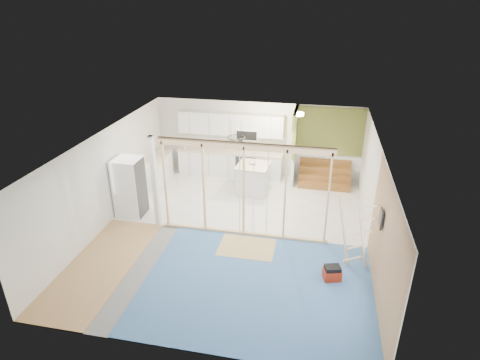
% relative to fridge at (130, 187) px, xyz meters
% --- Properties ---
extents(room, '(7.01, 8.01, 2.61)m').
position_rel_fridge_xyz_m(room, '(3.07, -0.45, 0.44)').
color(room, slate).
rests_on(room, ground).
extents(floor_overlays, '(7.00, 8.00, 0.03)m').
position_rel_fridge_xyz_m(floor_overlays, '(3.15, -0.39, -0.85)').
color(floor_overlays, silver).
rests_on(floor_overlays, room).
extents(stud_frame, '(4.66, 0.14, 2.60)m').
position_rel_fridge_xyz_m(stud_frame, '(2.83, -0.45, 0.73)').
color(stud_frame, beige).
rests_on(stud_frame, room).
extents(base_cabinets, '(4.45, 2.24, 0.93)m').
position_rel_fridge_xyz_m(base_cabinets, '(1.47, 2.91, -0.39)').
color(base_cabinets, white).
rests_on(base_cabinets, room).
extents(upper_cabinets, '(3.60, 0.41, 0.85)m').
position_rel_fridge_xyz_m(upper_cabinets, '(2.24, 3.37, 0.96)').
color(upper_cabinets, white).
rests_on(upper_cabinets, room).
extents(green_partition, '(2.25, 1.51, 2.60)m').
position_rel_fridge_xyz_m(green_partition, '(5.12, 3.21, 0.08)').
color(green_partition, olive).
rests_on(green_partition, room).
extents(pot_rack, '(0.52, 0.52, 0.72)m').
position_rel_fridge_xyz_m(pot_rack, '(2.77, 1.44, 1.13)').
color(pot_rack, black).
rests_on(pot_rack, room).
extents(sheathing_panel, '(0.02, 4.00, 2.60)m').
position_rel_fridge_xyz_m(sheathing_panel, '(6.55, -2.45, 0.44)').
color(sheathing_panel, tan).
rests_on(sheathing_panel, room).
extents(electrical_panel, '(0.04, 0.30, 0.40)m').
position_rel_fridge_xyz_m(electrical_panel, '(6.50, -1.85, 0.79)').
color(electrical_panel, '#333337').
rests_on(electrical_panel, room).
extents(ceiling_light, '(0.32, 0.32, 0.08)m').
position_rel_fridge_xyz_m(ceiling_light, '(4.47, 2.55, 1.68)').
color(ceiling_light, '#FFEABF').
rests_on(ceiling_light, room).
extents(fridge, '(0.75, 0.72, 1.72)m').
position_rel_fridge_xyz_m(fridge, '(0.00, 0.00, 0.00)').
color(fridge, white).
rests_on(fridge, room).
extents(island, '(1.07, 1.07, 0.97)m').
position_rel_fridge_xyz_m(island, '(3.19, 2.07, -0.38)').
color(island, silver).
rests_on(island, room).
extents(bowl, '(0.25, 0.25, 0.06)m').
position_rel_fridge_xyz_m(bowl, '(3.18, 2.15, 0.14)').
color(bowl, beige).
rests_on(bowl, island).
extents(soap_bottle_a, '(0.14, 0.14, 0.31)m').
position_rel_fridge_xyz_m(soap_bottle_a, '(0.57, 3.17, 0.23)').
color(soap_bottle_a, '#B4B5C8').
rests_on(soap_bottle_a, base_cabinets).
extents(soap_bottle_b, '(0.10, 0.10, 0.21)m').
position_rel_fridge_xyz_m(soap_bottle_b, '(3.77, 3.17, 0.17)').
color(soap_bottle_b, silver).
rests_on(soap_bottle_b, base_cabinets).
extents(toolbox, '(0.44, 0.37, 0.36)m').
position_rel_fridge_xyz_m(toolbox, '(5.67, -1.89, -0.69)').
color(toolbox, maroon).
rests_on(toolbox, room).
extents(ladder, '(0.99, 0.17, 1.85)m').
position_rel_fridge_xyz_m(ladder, '(6.11, -1.37, 0.08)').
color(ladder, '#D5B482').
rests_on(ladder, room).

